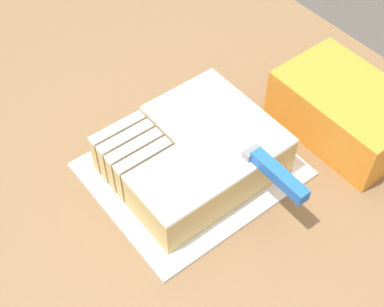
% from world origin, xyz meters
% --- Properties ---
extents(countertop, '(1.40, 1.10, 0.88)m').
position_xyz_m(countertop, '(0.00, 0.00, 0.44)').
color(countertop, brown).
rests_on(countertop, ground_plane).
extents(cake_board, '(0.30, 0.35, 0.01)m').
position_xyz_m(cake_board, '(0.03, 0.02, 0.89)').
color(cake_board, silver).
rests_on(cake_board, countertop).
extents(cake, '(0.23, 0.28, 0.08)m').
position_xyz_m(cake, '(0.04, 0.02, 0.93)').
color(cake, tan).
rests_on(cake, cake_board).
extents(knife, '(0.31, 0.03, 0.02)m').
position_xyz_m(knife, '(0.15, 0.07, 0.98)').
color(knife, silver).
rests_on(knife, cake).
extents(storage_box, '(0.26, 0.17, 0.11)m').
position_xyz_m(storage_box, '(0.13, 0.31, 0.94)').
color(storage_box, orange).
rests_on(storage_box, countertop).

